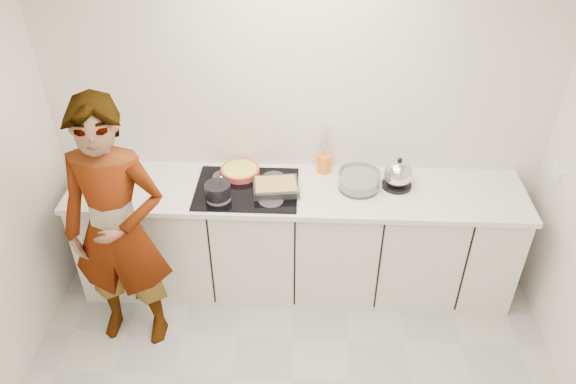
{
  "coord_description": "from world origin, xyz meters",
  "views": [
    {
      "loc": [
        0.08,
        -1.95,
        3.22
      ],
      "look_at": [
        -0.05,
        1.05,
        1.05
      ],
      "focal_mm": 35.0,
      "sensor_mm": 36.0,
      "label": 1
    }
  ],
  "objects_px": {
    "cook": "(117,231)",
    "hob": "(247,189)",
    "tart_dish": "(240,171)",
    "mixing_bowl": "(359,181)",
    "utensil_crock": "(324,163)",
    "baking_dish": "(276,187)",
    "kettle": "(398,175)",
    "saucepan": "(218,190)"
  },
  "relations": [
    {
      "from": "tart_dish",
      "to": "mixing_bowl",
      "type": "distance_m",
      "value": 0.86
    },
    {
      "from": "kettle",
      "to": "utensil_crock",
      "type": "distance_m",
      "value": 0.54
    },
    {
      "from": "saucepan",
      "to": "kettle",
      "type": "bearing_deg",
      "value": 8.85
    },
    {
      "from": "hob",
      "to": "saucepan",
      "type": "bearing_deg",
      "value": -150.03
    },
    {
      "from": "saucepan",
      "to": "baking_dish",
      "type": "xyz_separation_m",
      "value": [
        0.39,
        0.09,
        -0.02
      ]
    },
    {
      "from": "saucepan",
      "to": "cook",
      "type": "height_order",
      "value": "cook"
    },
    {
      "from": "saucepan",
      "to": "mixing_bowl",
      "type": "bearing_deg",
      "value": 9.41
    },
    {
      "from": "kettle",
      "to": "cook",
      "type": "relative_size",
      "value": 0.14
    },
    {
      "from": "hob",
      "to": "baking_dish",
      "type": "xyz_separation_m",
      "value": [
        0.21,
        -0.02,
        0.04
      ]
    },
    {
      "from": "utensil_crock",
      "to": "cook",
      "type": "xyz_separation_m",
      "value": [
        -1.32,
        -0.77,
        -0.05
      ]
    },
    {
      "from": "mixing_bowl",
      "to": "utensil_crock",
      "type": "height_order",
      "value": "utensil_crock"
    },
    {
      "from": "tart_dish",
      "to": "utensil_crock",
      "type": "xyz_separation_m",
      "value": [
        0.61,
        0.08,
        0.03
      ]
    },
    {
      "from": "cook",
      "to": "hob",
      "type": "bearing_deg",
      "value": 35.69
    },
    {
      "from": "tart_dish",
      "to": "saucepan",
      "type": "relative_size",
      "value": 1.44
    },
    {
      "from": "hob",
      "to": "mixing_bowl",
      "type": "relative_size",
      "value": 2.27
    },
    {
      "from": "hob",
      "to": "cook",
      "type": "relative_size",
      "value": 0.39
    },
    {
      "from": "baking_dish",
      "to": "utensil_crock",
      "type": "relative_size",
      "value": 2.51
    },
    {
      "from": "hob",
      "to": "baking_dish",
      "type": "distance_m",
      "value": 0.21
    },
    {
      "from": "kettle",
      "to": "cook",
      "type": "bearing_deg",
      "value": -161.94
    },
    {
      "from": "baking_dish",
      "to": "cook",
      "type": "relative_size",
      "value": 0.19
    },
    {
      "from": "saucepan",
      "to": "utensil_crock",
      "type": "distance_m",
      "value": 0.82
    },
    {
      "from": "tart_dish",
      "to": "baking_dish",
      "type": "xyz_separation_m",
      "value": [
        0.27,
        -0.2,
        0.01
      ]
    },
    {
      "from": "hob",
      "to": "mixing_bowl",
      "type": "bearing_deg",
      "value": 3.89
    },
    {
      "from": "baking_dish",
      "to": "mixing_bowl",
      "type": "height_order",
      "value": "mixing_bowl"
    },
    {
      "from": "tart_dish",
      "to": "cook",
      "type": "bearing_deg",
      "value": -135.74
    },
    {
      "from": "mixing_bowl",
      "to": "kettle",
      "type": "bearing_deg",
      "value": 6.83
    },
    {
      "from": "saucepan",
      "to": "mixing_bowl",
      "type": "relative_size",
      "value": 0.64
    },
    {
      "from": "hob",
      "to": "kettle",
      "type": "bearing_deg",
      "value": 4.65
    },
    {
      "from": "saucepan",
      "to": "utensil_crock",
      "type": "height_order",
      "value": "saucepan"
    },
    {
      "from": "hob",
      "to": "kettle",
      "type": "distance_m",
      "value": 1.07
    },
    {
      "from": "tart_dish",
      "to": "baking_dish",
      "type": "distance_m",
      "value": 0.34
    },
    {
      "from": "utensil_crock",
      "to": "baking_dish",
      "type": "bearing_deg",
      "value": -140.08
    },
    {
      "from": "tart_dish",
      "to": "kettle",
      "type": "height_order",
      "value": "kettle"
    },
    {
      "from": "hob",
      "to": "cook",
      "type": "distance_m",
      "value": 0.93
    },
    {
      "from": "hob",
      "to": "cook",
      "type": "xyz_separation_m",
      "value": [
        -0.77,
        -0.51,
        0.01
      ]
    },
    {
      "from": "tart_dish",
      "to": "baking_dish",
      "type": "relative_size",
      "value": 0.85
    },
    {
      "from": "utensil_crock",
      "to": "cook",
      "type": "relative_size",
      "value": 0.07
    },
    {
      "from": "hob",
      "to": "cook",
      "type": "height_order",
      "value": "cook"
    },
    {
      "from": "baking_dish",
      "to": "mixing_bowl",
      "type": "xyz_separation_m",
      "value": [
        0.58,
        0.07,
        0.01
      ]
    },
    {
      "from": "hob",
      "to": "mixing_bowl",
      "type": "xyz_separation_m",
      "value": [
        0.79,
        0.05,
        0.06
      ]
    },
    {
      "from": "mixing_bowl",
      "to": "utensil_crock",
      "type": "distance_m",
      "value": 0.32
    },
    {
      "from": "hob",
      "to": "tart_dish",
      "type": "height_order",
      "value": "tart_dish"
    }
  ]
}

